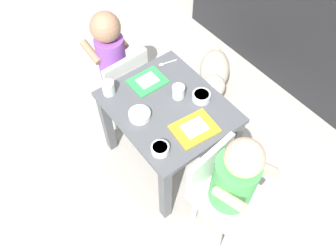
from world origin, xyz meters
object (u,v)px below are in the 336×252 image
Objects in this scene: dining_table at (168,117)px; food_tray_left at (148,81)px; water_cup_right at (178,92)px; veggie_bowl_far at (201,96)px; food_tray_right at (195,128)px; veggie_bowl_near at (140,115)px; seated_child_left at (112,57)px; seated_child_right at (233,179)px; spoon_by_left_tray at (166,63)px; water_cup_left at (108,89)px; dog at (214,73)px; cereal_bowl_right_side at (160,149)px.

food_tray_left is at bearing 176.54° from dining_table.
water_cup_right is at bearing 102.53° from dining_table.
food_tray_right is at bearing -49.93° from veggie_bowl_far.
water_cup_right is 0.22m from veggie_bowl_near.
seated_child_left is 0.90m from seated_child_right.
veggie_bowl_near is at bearing -56.18° from spoon_by_left_tray.
food_tray_right is (-0.27, 0.02, 0.03)m from seated_child_right.
food_tray_right is at bearing 3.32° from seated_child_left.
veggie_bowl_near is at bearing -15.34° from seated_child_left.
dining_table is at bearing -77.47° from water_cup_right.
veggie_bowl_near is at bearing -164.80° from seated_child_right.
dining_table is 3.35× the size of food_tray_left.
water_cup_right is at bearing 162.24° from food_tray_right.
water_cup_right is at bearing 49.01° from water_cup_left.
water_cup_left is (-0.02, -0.69, 0.30)m from dog.
veggie_bowl_near is at bearing 9.04° from water_cup_left.
food_tray_left reaches higher than dining_table.
cereal_bowl_right_side is (0.18, -0.18, 0.11)m from dining_table.
food_tray_right is at bearing 174.96° from seated_child_right.
veggie_bowl_far is (-0.11, 0.14, 0.01)m from food_tray_right.
veggie_bowl_far is (0.30, 0.32, -0.01)m from water_cup_left.
water_cup_right is (-0.47, 0.09, 0.05)m from seated_child_right.
cereal_bowl_right_side is 0.34m from veggie_bowl_far.
seated_child_right is 0.88m from dog.
cereal_bowl_right_side is at bearing -27.84° from food_tray_left.
seated_child_right is 9.18× the size of cereal_bowl_right_side.
water_cup_left is 0.34m from spoon_by_left_tray.
spoon_by_left_tray is at bearing 159.79° from food_tray_right.
food_tray_right is at bearing 37.11° from veggie_bowl_near.
cereal_bowl_right_side is at bearing -60.88° from dog.
seated_child_right is at bearing -22.45° from veggie_bowl_far.
dog is at bearing 93.36° from food_tray_left.
water_cup_left is at bearing -90.95° from spoon_by_left_tray.
dog is 4.36× the size of veggie_bowl_far.
cereal_bowl_right_side is 0.91× the size of veggie_bowl_far.
dog is 0.45m from spoon_by_left_tray.
food_tray_left is at bearing -150.69° from veggie_bowl_far.
veggie_bowl_near is (-0.20, 0.03, -0.00)m from cereal_bowl_right_side.
veggie_bowl_far is at bearing 47.42° from water_cup_left.
cereal_bowl_right_side is at bearing -52.20° from water_cup_right.
dog is 3.74× the size of spoon_by_left_tray.
food_tray_right is 2.04× the size of veggie_bowl_near.
food_tray_left is at bearing 135.16° from veggie_bowl_near.
seated_child_right is at bearing -14.33° from spoon_by_left_tray.
food_tray_right is (0.39, -0.50, 0.28)m from dog.
food_tray_left reaches higher than dog.
veggie_bowl_near is at bearing -142.89° from food_tray_right.
spoon_by_left_tray is (-0.23, 0.16, 0.09)m from dining_table.
veggie_bowl_far is at bearing 29.31° from food_tray_left.
seated_child_left is 10.45× the size of water_cup_left.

